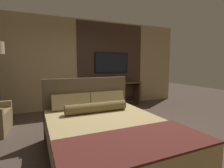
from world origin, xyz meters
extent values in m
plane|color=#4C3D33|center=(0.00, 0.00, 0.00)|extent=(16.00, 16.00, 0.00)
cube|color=tan|center=(0.00, 2.60, 1.40)|extent=(7.20, 0.06, 2.80)
cube|color=#3D2B1E|center=(1.04, 2.56, 1.40)|extent=(2.33, 0.03, 2.70)
cube|color=#33281E|center=(-0.43, -0.72, 0.11)|extent=(1.59, 2.12, 0.22)
cube|color=tan|center=(-0.43, -0.72, 0.40)|extent=(1.64, 2.18, 0.36)
cube|color=#56231E|center=(-0.43, -1.43, 0.59)|extent=(1.65, 0.76, 0.02)
cube|color=brown|center=(-0.43, 0.41, 0.57)|extent=(1.67, 0.08, 1.13)
cube|color=tan|center=(-0.78, 0.27, 0.72)|extent=(0.69, 0.23, 0.31)
cube|color=tan|center=(-0.08, 0.27, 0.72)|extent=(0.69, 0.23, 0.31)
cylinder|color=brown|center=(-0.43, -0.15, 0.66)|extent=(1.06, 0.17, 0.17)
cube|color=brown|center=(1.04, 2.29, 0.77)|extent=(1.83, 0.47, 0.03)
cube|color=brown|center=(0.15, 2.29, 0.38)|extent=(0.06, 0.43, 0.75)
cube|color=brown|center=(1.92, 2.29, 0.38)|extent=(0.06, 0.43, 0.75)
cube|color=brown|center=(1.04, 2.51, 0.45)|extent=(1.71, 0.02, 0.38)
cube|color=black|center=(1.04, 2.52, 1.44)|extent=(1.21, 0.04, 0.68)
cube|color=black|center=(1.04, 2.50, 1.44)|extent=(1.14, 0.01, 0.63)
cube|color=#28231E|center=(0.78, 1.72, 0.46)|extent=(0.57, 0.55, 0.05)
cube|color=#28231E|center=(0.83, 1.91, 0.70)|extent=(0.45, 0.20, 0.42)
cylinder|color=black|center=(0.55, 1.59, 0.22)|extent=(0.04, 0.04, 0.44)
cylinder|color=black|center=(0.92, 1.50, 0.22)|extent=(0.04, 0.04, 0.44)
cylinder|color=black|center=(0.64, 1.94, 0.22)|extent=(0.04, 0.04, 0.44)
cylinder|color=black|center=(1.01, 1.85, 0.22)|extent=(0.04, 0.04, 0.44)
cylinder|color=#282623|center=(-2.14, 1.81, 0.01)|extent=(0.28, 0.28, 0.03)
cone|color=#4C706B|center=(1.16, 2.26, 0.93)|extent=(0.13, 0.13, 0.29)
cone|color=silver|center=(0.42, 2.27, 0.89)|extent=(0.13, 0.13, 0.21)
camera|label=1|loc=(-1.38, -2.92, 1.40)|focal=28.00mm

